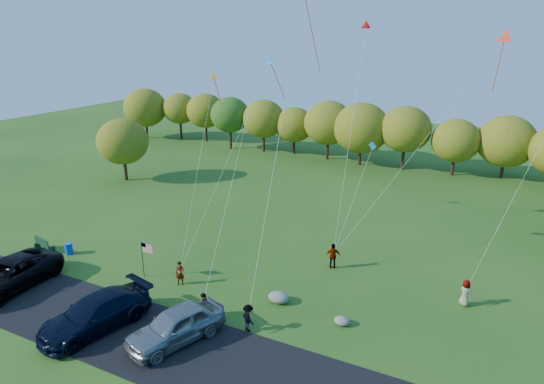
{
  "coord_description": "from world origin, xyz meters",
  "views": [
    {
      "loc": [
        16.32,
        -20.92,
        15.95
      ],
      "look_at": [
        2.55,
        6.0,
        5.86
      ],
      "focal_mm": 32.0,
      "sensor_mm": 36.0,
      "label": 1
    }
  ],
  "objects": [
    {
      "name": "minivan_silver",
      "position": [
        1.6,
        -3.43,
        1.0
      ],
      "size": [
        3.96,
        5.94,
        1.88
      ],
      "primitive_type": "imported",
      "rotation": [
        0.0,
        0.0,
        -0.35
      ],
      "color": "#90949A",
      "rests_on": "asphalt_lane"
    },
    {
      "name": "kites_aloft",
      "position": [
        4.13,
        14.45,
        17.64
      ],
      "size": [
        25.66,
        8.47,
        18.1
      ],
      "color": "orange",
      "rests_on": "ground"
    },
    {
      "name": "flyer_d",
      "position": [
        6.1,
        8.48,
        0.92
      ],
      "size": [
        1.17,
        0.85,
        1.84
      ],
      "primitive_type": "imported",
      "rotation": [
        0.0,
        0.0,
        3.56
      ],
      "color": "#4C4C59",
      "rests_on": "ground"
    },
    {
      "name": "flag_assembly",
      "position": [
        -4.63,
        1.41,
        1.94
      ],
      "size": [
        0.95,
        0.62,
        2.57
      ],
      "color": "black",
      "rests_on": "ground"
    },
    {
      "name": "ground",
      "position": [
        0.0,
        0.0,
        0.0
      ],
      "size": [
        140.0,
        140.0,
        0.0
      ],
      "primitive_type": "plane",
      "color": "#285217",
      "rests_on": "ground"
    },
    {
      "name": "flyer_e",
      "position": [
        14.96,
        7.49,
        0.85
      ],
      "size": [
        0.99,
        0.92,
        1.69
      ],
      "primitive_type": "imported",
      "rotation": [
        0.0,
        0.0,
        2.53
      ],
      "color": "#4C4C59",
      "rests_on": "ground"
    },
    {
      "name": "park_bench",
      "position": [
        -14.52,
        1.08,
        0.57
      ],
      "size": [
        1.93,
        0.66,
        1.07
      ],
      "rotation": [
        0.0,
        0.0,
        -0.19
      ],
      "color": "#12321E",
      "rests_on": "ground"
    },
    {
      "name": "flyer_b",
      "position": [
        1.55,
        -0.8,
        0.76
      ],
      "size": [
        0.94,
        0.93,
        1.53
      ],
      "primitive_type": "imported",
      "rotation": [
        0.0,
        0.0,
        -0.74
      ],
      "color": "#4C4C59",
      "rests_on": "ground"
    },
    {
      "name": "trash_barrel",
      "position": [
        -12.34,
        1.6,
        0.43
      ],
      "size": [
        0.57,
        0.57,
        0.85
      ],
      "primitive_type": "cylinder",
      "color": "blue",
      "rests_on": "ground"
    },
    {
      "name": "boulder_near",
      "position": [
        4.71,
        2.65,
        0.33
      ],
      "size": [
        1.34,
        1.05,
        0.67
      ],
      "primitive_type": "ellipsoid",
      "color": "gray",
      "rests_on": "ground"
    },
    {
      "name": "flyer_c",
      "position": [
        4.54,
        -0.8,
        0.8
      ],
      "size": [
        1.2,
        1.03,
        1.61
      ],
      "primitive_type": "imported",
      "rotation": [
        0.0,
        0.0,
        2.62
      ],
      "color": "#4C4C59",
      "rests_on": "ground"
    },
    {
      "name": "treeline",
      "position": [
        2.74,
        36.17,
        4.73
      ],
      "size": [
        74.92,
        28.1,
        8.34
      ],
      "color": "#362513",
      "rests_on": "ground"
    },
    {
      "name": "asphalt_lane",
      "position": [
        0.0,
        -4.0,
        0.03
      ],
      "size": [
        44.0,
        6.0,
        0.06
      ],
      "primitive_type": "cube",
      "color": "black",
      "rests_on": "ground"
    },
    {
      "name": "minivan_dark",
      "position": [
        -11.55,
        -3.79,
        1.01
      ],
      "size": [
        3.53,
        7.0,
        1.9
      ],
      "primitive_type": "imported",
      "rotation": [
        0.0,
        0.0,
        0.06
      ],
      "color": "black",
      "rests_on": "asphalt_lane"
    },
    {
      "name": "flyer_a",
      "position": [
        -2.04,
        1.68,
        0.82
      ],
      "size": [
        0.7,
        0.58,
        1.64
      ],
      "primitive_type": "imported",
      "rotation": [
        0.0,
        0.0,
        0.38
      ],
      "color": "#4C4C59",
      "rests_on": "ground"
    },
    {
      "name": "boulder_far",
      "position": [
        9.01,
        2.13,
        0.24
      ],
      "size": [
        0.92,
        0.77,
        0.48
      ],
      "primitive_type": "ellipsoid",
      "color": "gray",
      "rests_on": "ground"
    },
    {
      "name": "minivan_navy",
      "position": [
        -3.13,
        -4.54,
        0.99
      ],
      "size": [
        4.0,
        6.86,
        1.87
      ],
      "primitive_type": "imported",
      "rotation": [
        0.0,
        0.0,
        -0.23
      ],
      "color": "black",
      "rests_on": "asphalt_lane"
    }
  ]
}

